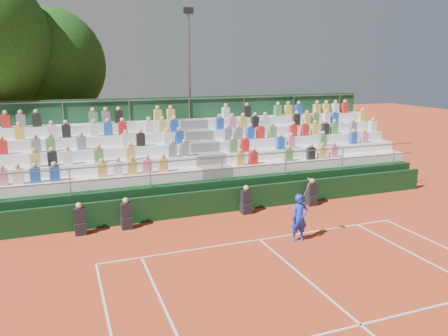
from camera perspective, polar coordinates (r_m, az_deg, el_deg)
name	(u,v)px	position (r m, az deg, el deg)	size (l,w,h in m)	color
ground	(260,240)	(15.42, 4.68, -9.32)	(90.00, 90.00, 0.00)	#C74421
courtside_wall	(227,200)	(18.01, 0.34, -4.23)	(20.00, 0.15, 1.00)	black
line_officials	(198,208)	(17.19, -3.40, -5.20)	(9.95, 0.40, 1.19)	black
grandstand	(202,169)	(20.81, -2.88, -0.19)	(20.00, 5.20, 4.40)	black
tennis_player	(299,218)	(15.19, 9.83, -6.44)	(0.84, 0.41, 2.22)	#1935C2
tree_east	(48,65)	(26.32, -22.03, 12.32)	(6.22, 6.22, 9.06)	#361F13
floodlight_mast	(189,76)	(27.31, -4.55, 11.94)	(0.60, 0.25, 9.28)	gray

